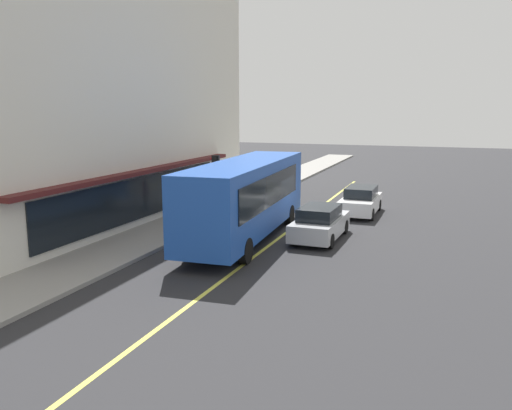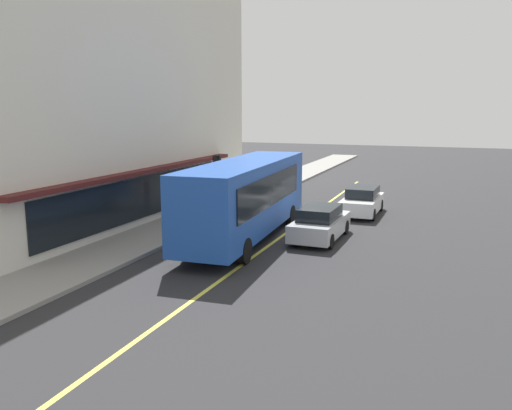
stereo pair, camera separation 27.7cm
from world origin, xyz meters
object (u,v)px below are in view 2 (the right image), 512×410
at_px(traffic_light, 217,171).
at_px(car_white, 362,201).
at_px(car_silver, 320,223).
at_px(pedestrian_by_curb, 202,195).
at_px(bus, 246,196).

height_order(traffic_light, car_white, traffic_light).
relative_size(traffic_light, car_silver, 0.74).
height_order(car_white, pedestrian_by_curb, pedestrian_by_curb).
relative_size(bus, pedestrian_by_curb, 6.25).
bearing_deg(traffic_light, pedestrian_by_curb, 117.98).
bearing_deg(car_white, bus, 152.64).
bearing_deg(bus, car_white, -27.36).
relative_size(bus, car_white, 2.61).
distance_m(car_silver, car_white, 6.35).
bearing_deg(bus, car_silver, -69.54).
relative_size(traffic_light, pedestrian_by_curb, 1.78).
height_order(car_silver, car_white, same).
xyz_separation_m(bus, car_silver, (1.14, -3.07, -1.24)).
distance_m(traffic_light, pedestrian_by_curb, 1.55).
height_order(traffic_light, pedestrian_by_curb, traffic_light).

